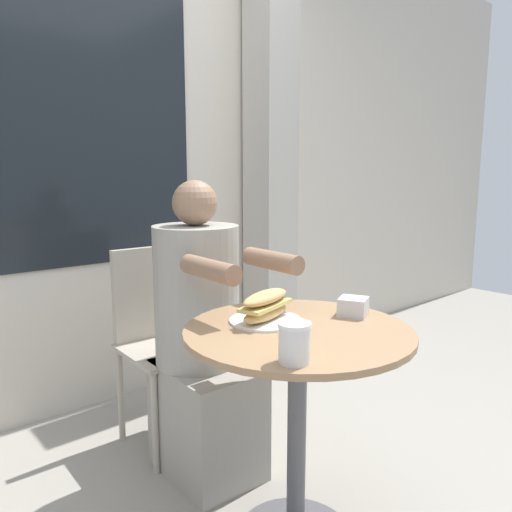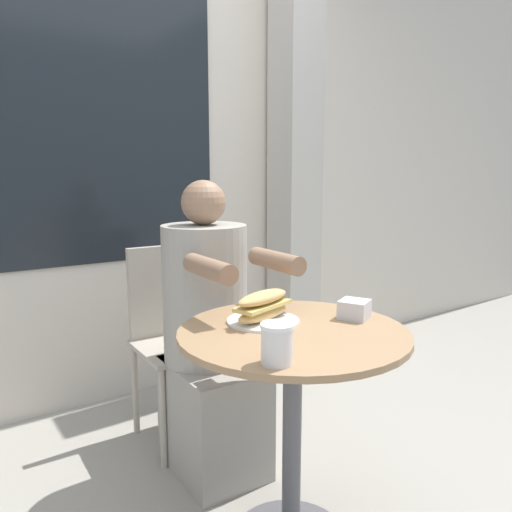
# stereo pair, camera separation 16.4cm
# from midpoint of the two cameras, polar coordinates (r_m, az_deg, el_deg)

# --- Properties ---
(storefront_wall) EXTENTS (8.00, 0.09, 2.80)m
(storefront_wall) POSITION_cam_midpoint_polar(r_m,az_deg,el_deg) (2.71, -19.57, 13.28)
(storefront_wall) COLOR beige
(storefront_wall) RESTS_ON ground_plane
(lattice_pillar) EXTENTS (0.24, 0.24, 2.40)m
(lattice_pillar) POSITION_cam_midpoint_polar(r_m,az_deg,el_deg) (3.07, 0.13, 9.51)
(lattice_pillar) COLOR #B2ADA3
(lattice_pillar) RESTS_ON ground_plane
(cafe_table) EXTENTS (0.71, 0.71, 0.73)m
(cafe_table) POSITION_cam_midpoint_polar(r_m,az_deg,el_deg) (1.61, 1.75, -14.94)
(cafe_table) COLOR #997551
(cafe_table) RESTS_ON ground_plane
(diner_chair) EXTENTS (0.39, 0.39, 0.87)m
(diner_chair) POSITION_cam_midpoint_polar(r_m,az_deg,el_deg) (2.31, -13.03, -7.84)
(diner_chair) COLOR #ADA393
(diner_chair) RESTS_ON ground_plane
(seated_diner) EXTENTS (0.35, 0.61, 1.17)m
(seated_diner) POSITION_cam_midpoint_polar(r_m,az_deg,el_deg) (2.02, -8.50, -10.52)
(seated_diner) COLOR gray
(seated_diner) RESTS_ON ground_plane
(sandwich_on_plate) EXTENTS (0.24, 0.23, 0.10)m
(sandwich_on_plate) POSITION_cam_midpoint_polar(r_m,az_deg,el_deg) (1.60, -1.86, -6.06)
(sandwich_on_plate) COLOR white
(sandwich_on_plate) RESTS_ON cafe_table
(drink_cup) EXTENTS (0.08, 0.08, 0.10)m
(drink_cup) POSITION_cam_midpoint_polar(r_m,az_deg,el_deg) (1.26, 0.65, -9.93)
(drink_cup) COLOR silver
(drink_cup) RESTS_ON cafe_table
(napkin_box) EXTENTS (0.12, 0.12, 0.06)m
(napkin_box) POSITION_cam_midpoint_polar(r_m,az_deg,el_deg) (1.69, 8.32, -5.77)
(napkin_box) COLOR silver
(napkin_box) RESTS_ON cafe_table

